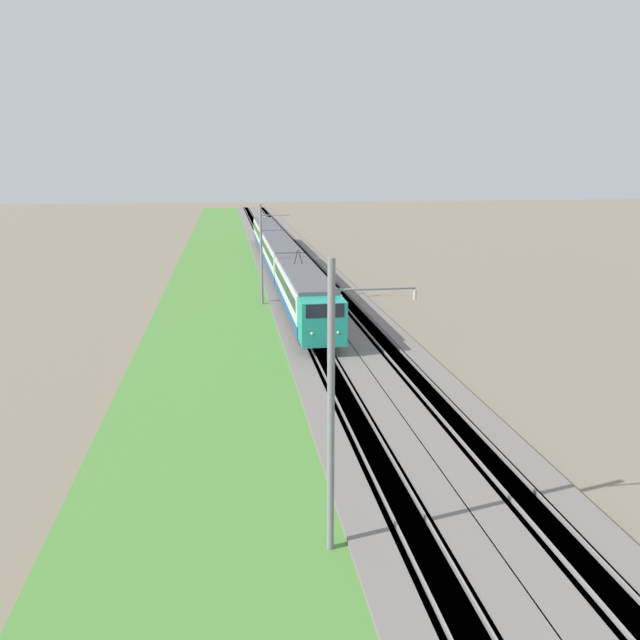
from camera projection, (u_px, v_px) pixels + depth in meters
name	position (u px, v px, depth m)	size (l,w,h in m)	color
ballast_main	(288.00, 289.00, 59.38)	(240.00, 4.40, 0.30)	slate
ballast_adjacent	(333.00, 288.00, 60.01)	(240.00, 4.40, 0.30)	slate
track_main	(288.00, 289.00, 59.38)	(240.00, 1.57, 0.45)	#4C4238
track_adjacent	(333.00, 288.00, 60.00)	(240.00, 1.57, 0.45)	#4C4238
grass_verge	(228.00, 292.00, 58.59)	(240.00, 11.77, 0.12)	#4C8438
passenger_train	(280.00, 255.00, 66.55)	(61.26, 2.88, 5.05)	teal
catenary_mast_near	(333.00, 409.00, 18.11)	(0.22, 2.56, 9.12)	slate
catenary_mast_mid	(262.00, 254.00, 52.22)	(0.22, 2.56, 8.51)	slate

